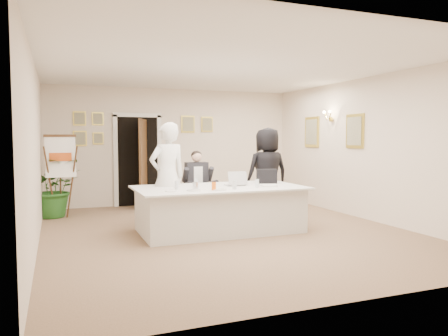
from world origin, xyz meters
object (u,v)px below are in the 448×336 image
at_px(standing_man, 168,176).
at_px(potted_palm, 54,188).
at_px(seated_man, 197,185).
at_px(conference_table, 220,209).
at_px(flip_chart, 61,181).
at_px(laptop, 235,178).
at_px(oj_glass, 214,186).
at_px(standing_woman, 267,173).
at_px(laptop_bag, 267,176).
at_px(paper_stack, 269,186).
at_px(steel_jug, 196,185).

relative_size(standing_man, potted_palm, 1.57).
bearing_deg(seated_man, potted_palm, 146.08).
height_order(conference_table, standing_man, standing_man).
distance_m(flip_chart, laptop, 3.58).
xyz_separation_m(conference_table, oj_glass, (-0.26, -0.43, 0.45)).
bearing_deg(potted_palm, laptop, -38.58).
bearing_deg(flip_chart, seated_man, -22.17).
bearing_deg(standing_woman, laptop, 38.12).
distance_m(laptop_bag, paper_stack, 0.54).
relative_size(oj_glass, steel_jug, 1.18).
height_order(standing_man, steel_jug, standing_man).
xyz_separation_m(flip_chart, potted_palm, (-0.14, 0.24, -0.16)).
bearing_deg(conference_table, steel_jug, -163.66).
height_order(conference_table, oj_glass, oj_glass).
relative_size(flip_chart, laptop, 4.58).
distance_m(standing_man, steel_jug, 0.70).
bearing_deg(seated_man, paper_stack, -69.46).
xyz_separation_m(seated_man, laptop, (0.34, -1.13, 0.23)).
bearing_deg(paper_stack, conference_table, 161.23).
distance_m(standing_man, laptop_bag, 1.82).
xyz_separation_m(standing_man, laptop, (1.12, -0.39, -0.03)).
distance_m(standing_woman, steel_jug, 2.09).
relative_size(standing_woman, laptop, 5.08).
xyz_separation_m(standing_man, oj_glass, (0.54, -0.90, -0.10)).
bearing_deg(standing_man, conference_table, 134.13).
xyz_separation_m(seated_man, oj_glass, (-0.24, -1.64, 0.15)).
distance_m(seated_man, potted_palm, 2.94).
bearing_deg(laptop, standing_woman, 41.20).
height_order(conference_table, potted_palm, potted_palm).
bearing_deg(laptop_bag, seated_man, 152.76).
bearing_deg(oj_glass, laptop, 41.65).
distance_m(conference_table, standing_woman, 1.69).
relative_size(flip_chart, potted_palm, 1.37).
distance_m(potted_palm, steel_jug, 3.42).
relative_size(potted_palm, laptop, 3.34).
xyz_separation_m(laptop, laptop_bag, (0.68, 0.12, -0.01)).
bearing_deg(laptop_bag, potted_palm, 165.55).
relative_size(laptop, paper_stack, 1.33).
bearing_deg(potted_palm, seated_man, -25.43).
distance_m(conference_table, laptop, 0.62).
relative_size(potted_palm, oj_glass, 9.21).
xyz_separation_m(paper_stack, oj_glass, (-1.07, -0.15, 0.05)).
bearing_deg(paper_stack, seated_man, 119.03).
relative_size(standing_man, paper_stack, 6.97).
bearing_deg(oj_glass, paper_stack, 8.19).
relative_size(seated_man, potted_palm, 1.15).
bearing_deg(laptop_bag, laptop, -152.76).
relative_size(flip_chart, paper_stack, 6.07).
xyz_separation_m(standing_man, laptop_bag, (1.80, -0.26, -0.03)).
relative_size(potted_palm, steel_jug, 10.89).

